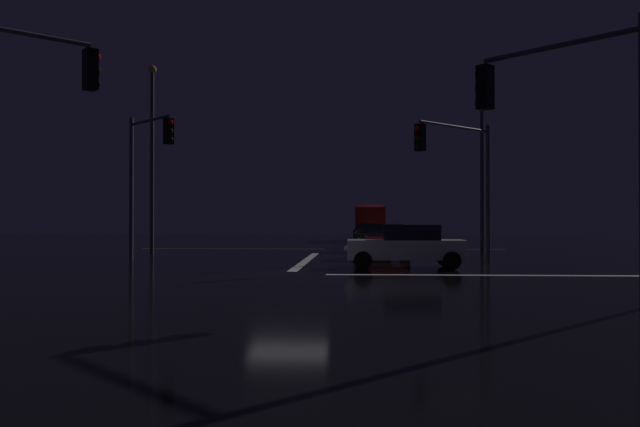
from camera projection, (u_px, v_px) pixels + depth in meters
ground at (288, 276)px, 21.30m from camera, size 120.00×120.00×0.10m
stop_line_north at (306, 260)px, 28.71m from camera, size 0.35×12.64×0.01m
centre_line_ns at (321, 249)px, 40.29m from camera, size 22.00×0.15×0.01m
crosswalk_bar_east at (527, 275)px, 20.88m from camera, size 12.64×0.40×0.01m
sedan_red at (385, 241)px, 30.44m from camera, size 2.02×4.33×1.57m
sedan_green at (371, 237)px, 37.13m from camera, size 2.02×4.33×1.57m
sedan_orange at (369, 235)px, 42.93m from camera, size 2.02×4.33×1.57m
sedan_silver at (369, 233)px, 48.91m from camera, size 2.02×4.33×1.57m
box_truck at (369, 221)px, 56.60m from camera, size 2.68×8.28×3.08m
sedan_white_crossing at (407, 246)px, 24.24m from camera, size 4.33×2.02×1.57m
traffic_signal_ne at (460, 163)px, 27.37m from camera, size 3.52×3.52×5.85m
traffic_signal_nw at (146, 161)px, 28.55m from camera, size 2.67×2.67×6.28m
traffic_signal_se at (566, 114)px, 14.30m from camera, size 2.90×2.90×5.81m
streetlamp_left_near at (152, 146)px, 34.85m from camera, size 0.44×0.44×9.85m
streetlamp_right_near at (482, 150)px, 33.88m from camera, size 0.44×0.44×9.26m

